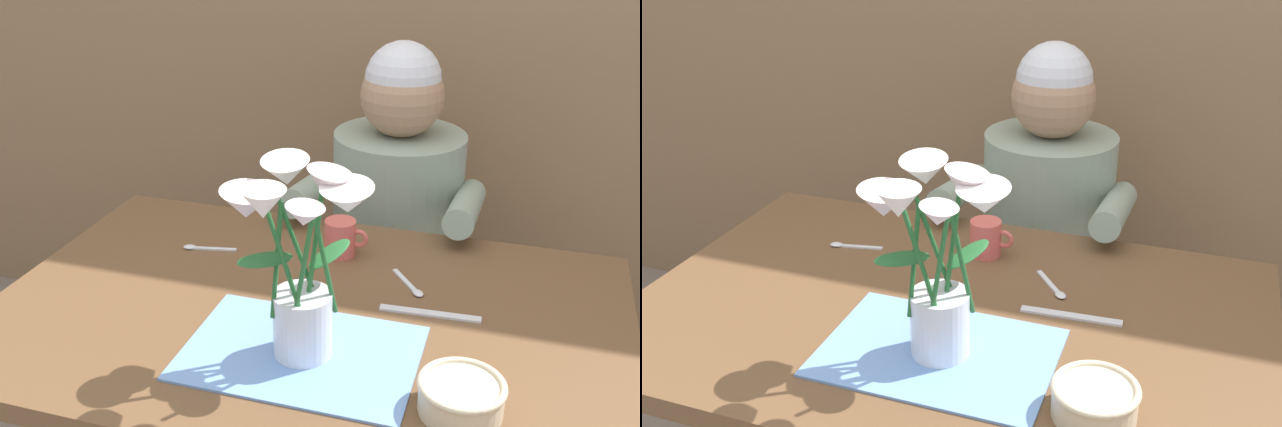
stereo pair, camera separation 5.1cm
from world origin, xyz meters
TOP-DOWN VIEW (x-y plane):
  - dining_table at (0.00, 0.00)m, footprint 1.20×0.80m
  - seated_person at (0.05, 0.62)m, footprint 0.45×0.47m
  - striped_placemat at (0.04, -0.14)m, footprint 0.40×0.28m
  - flower_vase at (0.03, -0.14)m, footprint 0.26×0.22m
  - ceramic_bowl at (0.32, -0.21)m, footprint 0.14×0.14m
  - dinner_knife at (0.23, 0.05)m, footprint 0.19×0.03m
  - coffee_cup at (0.01, 0.24)m, footprint 0.09×0.07m
  - spoon_0 at (-0.30, 0.17)m, footprint 0.12×0.04m
  - spoon_1 at (0.18, 0.14)m, footprint 0.08×0.10m

SIDE VIEW (x-z plane):
  - seated_person at x=0.05m, z-range 0.00..1.13m
  - dining_table at x=0.00m, z-range 0.27..1.01m
  - striped_placemat at x=0.04m, z-range 0.74..0.74m
  - dinner_knife at x=0.23m, z-range 0.74..0.74m
  - spoon_0 at x=-0.30m, z-range 0.74..0.75m
  - spoon_1 at x=0.18m, z-range 0.74..0.75m
  - ceramic_bowl at x=0.32m, z-range 0.74..0.80m
  - coffee_cup at x=0.01m, z-range 0.74..0.82m
  - flower_vase at x=0.03m, z-range 0.76..1.11m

